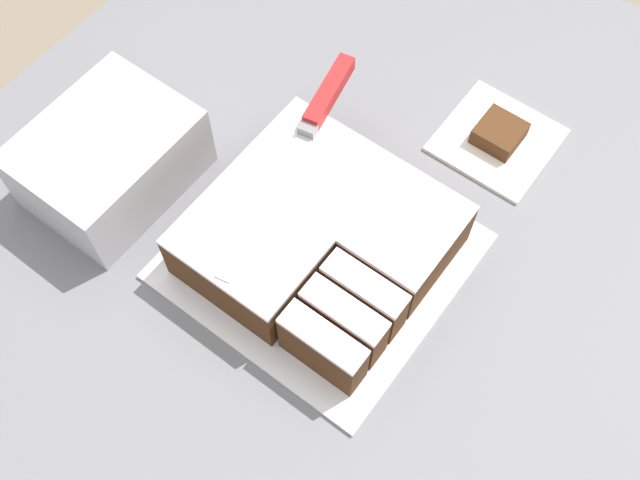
{
  "coord_description": "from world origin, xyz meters",
  "views": [
    {
      "loc": [
        -0.3,
        -0.25,
        1.74
      ],
      "look_at": [
        0.05,
        0.01,
        0.93
      ],
      "focal_mm": 42.0,
      "sensor_mm": 36.0,
      "label": 1
    }
  ],
  "objects_px": {
    "knife": "(317,114)",
    "storage_box": "(110,159)",
    "cake_board": "(320,256)",
    "brownie": "(499,133)",
    "cake": "(319,237)"
  },
  "relations": [
    {
      "from": "cake_board",
      "to": "brownie",
      "type": "relative_size",
      "value": 5.56
    },
    {
      "from": "cake_board",
      "to": "storage_box",
      "type": "bearing_deg",
      "value": 103.72
    },
    {
      "from": "cake",
      "to": "knife",
      "type": "relative_size",
      "value": 0.8
    },
    {
      "from": "knife",
      "to": "storage_box",
      "type": "height_order",
      "value": "knife"
    },
    {
      "from": "storage_box",
      "to": "cake",
      "type": "bearing_deg",
      "value": -75.49
    },
    {
      "from": "cake",
      "to": "brownie",
      "type": "height_order",
      "value": "cake"
    },
    {
      "from": "brownie",
      "to": "cake",
      "type": "bearing_deg",
      "value": 162.44
    },
    {
      "from": "cake",
      "to": "cake_board",
      "type": "bearing_deg",
      "value": -133.61
    },
    {
      "from": "cake",
      "to": "knife",
      "type": "xyz_separation_m",
      "value": [
        0.12,
        0.09,
        0.05
      ]
    },
    {
      "from": "knife",
      "to": "brownie",
      "type": "relative_size",
      "value": 5.73
    },
    {
      "from": "knife",
      "to": "brownie",
      "type": "xyz_separation_m",
      "value": [
        0.17,
        -0.19,
        -0.08
      ]
    },
    {
      "from": "cake_board",
      "to": "storage_box",
      "type": "relative_size",
      "value": 1.56
    },
    {
      "from": "cake",
      "to": "brownie",
      "type": "xyz_separation_m",
      "value": [
        0.29,
        -0.09,
        -0.03
      ]
    },
    {
      "from": "cake_board",
      "to": "brownie",
      "type": "height_order",
      "value": "brownie"
    },
    {
      "from": "knife",
      "to": "cake",
      "type": "bearing_deg",
      "value": 26.27
    }
  ]
}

